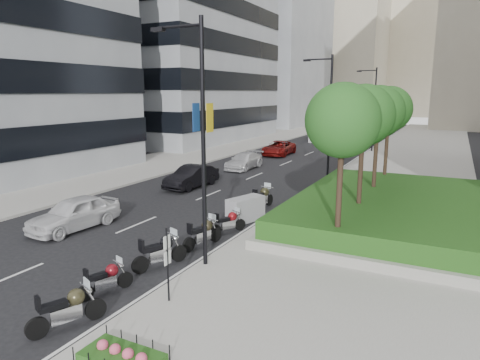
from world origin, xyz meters
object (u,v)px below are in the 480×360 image
Objects in this scene: motorcycle_0 at (68,308)px; motorcycle_1 at (106,279)px; car_c at (244,161)px; motorcycle_5 at (245,209)px; car_a at (74,213)px; motorcycle_6 at (262,198)px; parking_sign at (168,261)px; motorcycle_2 at (161,251)px; motorcycle_4 at (229,222)px; lamp_post_0 at (199,133)px; lamp_post_1 at (328,112)px; car_d at (279,148)px; lamp_post_2 at (373,105)px; motorcycle_3 at (203,233)px; delivery_van at (321,134)px; car_b at (192,177)px.

motorcycle_1 is at bearing 38.08° from motorcycle_0.
car_c reaches higher than motorcycle_0.
car_a reaches higher than motorcycle_5.
motorcycle_6 is (-0.22, 13.87, 0.04)m from motorcycle_0.
parking_sign reaches higher than motorcycle_2.
motorcycle_4 is 7.45m from car_a.
lamp_post_0 is 4.05× the size of motorcycle_5.
car_c is (-7.84, 2.59, -4.38)m from lamp_post_1.
motorcycle_4 is at bearing 15.41° from motorcycle_2.
parking_sign is 11.73m from motorcycle_6.
parking_sign is 0.54× the size of car_a.
motorcycle_5 is at bearing -95.44° from lamp_post_1.
car_c is (-8.49, 22.59, -0.77)m from parking_sign.
car_d is (-7.10, 22.55, 0.11)m from motorcycle_5.
car_d is at bearing 92.06° from car_c.
parking_sign is at bearing -89.01° from lamp_post_2.
motorcycle_0 is 7.20m from motorcycle_3.
motorcycle_4 is 17.11m from car_c.
motorcycle_2 is at bearing -172.74° from motorcycle_3.
motorcycle_5 reaches higher than motorcycle_1.
motorcycle_1 is at bearing -30.71° from car_a.
lamp_post_2 is at bearing 3.57° from motorcycle_6.
car_d is (-0.31, 27.34, -0.05)m from car_a.
delivery_van is at bearing 28.94° from motorcycle_5.
delivery_van reaches higher than car_c.
car_d is at bearing 94.26° from car_b.
motorcycle_5 is at bearing -92.08° from lamp_post_2.
lamp_post_0 is 4.77× the size of motorcycle_1.
parking_sign reaches higher than car_c.
motorcycle_0 is 25.82m from car_c.
delivery_van is (-6.81, 48.28, 0.43)m from motorcycle_0.
parking_sign is 0.47× the size of delivery_van.
motorcycle_1 is 0.41× the size of car_b.
motorcycle_1 is at bearing -81.33° from car_d.
motorcycle_1 is 0.85× the size of motorcycle_3.
motorcycle_3 is 0.42× the size of delivery_van.
motorcycle_1 is 0.84× the size of motorcycle_2.
lamp_post_2 reaches higher than car_a.
lamp_post_2 is at bearing 90.00° from lamp_post_0.
motorcycle_5 reaches higher than motorcycle_6.
lamp_post_0 is 43.85m from delivery_van.
motorcycle_4 is 0.40× the size of car_b.
parking_sign is at bearing -150.63° from motorcycle_5.
motorcycle_3 is at bearing -94.09° from lamp_post_1.
motorcycle_4 is (0.41, 4.64, -0.10)m from motorcycle_2.
motorcycle_2 is 0.42× the size of delivery_van.
motorcycle_0 is 0.46× the size of car_b.
motorcycle_3 is 27.53m from car_d.
parking_sign is 5.24m from motorcycle_3.
lamp_post_1 reaches higher than motorcycle_5.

